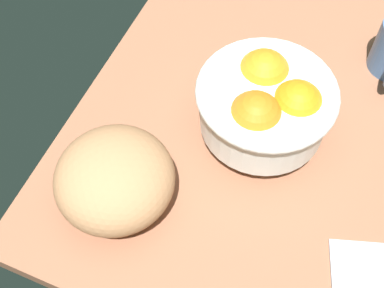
% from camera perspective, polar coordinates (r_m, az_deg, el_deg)
% --- Properties ---
extents(ground_plane, '(0.72, 0.63, 0.03)m').
position_cam_1_polar(ground_plane, '(0.82, 10.29, 1.94)').
color(ground_plane, '#975F44').
extents(fruit_bowl, '(0.20, 0.20, 0.12)m').
position_cam_1_polar(fruit_bowl, '(0.74, 8.22, 4.40)').
color(fruit_bowl, white).
rests_on(fruit_bowl, ground).
extents(bread_loaf, '(0.19, 0.18, 0.10)m').
position_cam_1_polar(bread_loaf, '(0.69, -8.55, -3.83)').
color(bread_loaf, tan).
rests_on(bread_loaf, ground).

